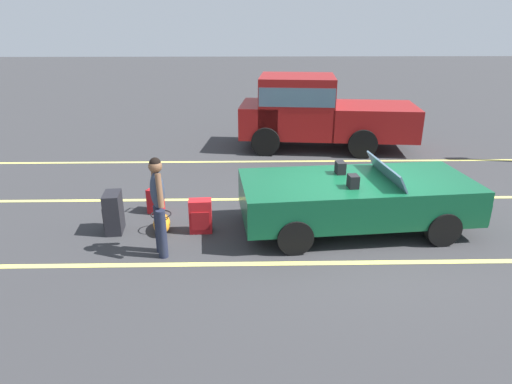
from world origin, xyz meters
name	(u,v)px	position (x,y,z in m)	size (l,w,h in m)	color
ground_plane	(353,227)	(0.00, 0.00, 0.00)	(80.00, 80.00, 0.00)	#333335
lot_line_near	(371,263)	(0.00, -1.28, 0.00)	(18.00, 0.12, 0.01)	#EAE066
lot_line_mid	(338,199)	(0.00, 1.42, 0.00)	(18.00, 0.12, 0.01)	#EAE066
lot_line_far	(319,161)	(0.00, 4.12, 0.00)	(18.00, 0.12, 0.01)	#EAE066
convertible_car	(367,198)	(0.21, 0.02, 0.59)	(4.29, 2.14, 1.24)	#0F4C2D
suitcase_large_black	(113,213)	(-4.36, -0.06, 0.37)	(0.34, 0.51, 0.74)	black
suitcase_medium_bright	(201,216)	(-2.80, -0.12, 0.31)	(0.41, 0.28, 0.62)	red
suitcase_small_carryon	(155,200)	(-3.78, 0.82, 0.25)	(0.32, 0.39, 0.83)	red
duffel_bag	(162,223)	(-3.51, -0.07, 0.16)	(0.42, 0.68, 0.34)	orange
traveler_person	(158,202)	(-3.35, -0.92, 0.93)	(0.32, 0.59, 1.65)	#1E2338
parked_pickup_truck_near	(313,111)	(-0.03, 5.50, 1.11)	(5.18, 2.49, 2.10)	maroon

